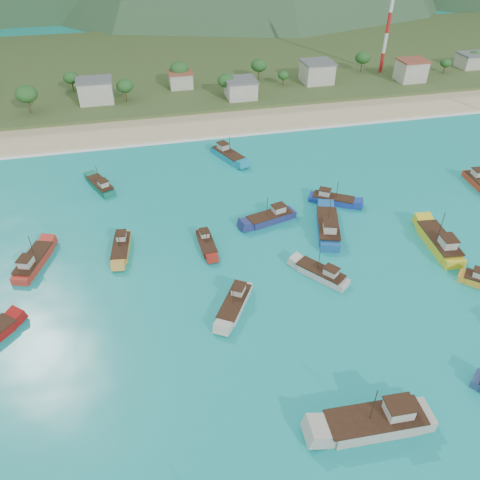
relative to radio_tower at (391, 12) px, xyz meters
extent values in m
plane|color=#0D8090|center=(-72.38, -108.00, -21.47)|extent=(600.00, 600.00, 0.00)
cube|color=beige|center=(-72.38, -29.00, -21.47)|extent=(400.00, 18.00, 1.20)
cube|color=#385123|center=(-72.38, 32.00, -21.47)|extent=(400.00, 110.00, 2.40)
cube|color=white|center=(-72.38, -38.50, -21.47)|extent=(400.00, 2.50, 0.08)
cube|color=beige|center=(-99.36, -7.94, -16.60)|extent=(10.02, 7.78, 6.55)
cube|color=beige|center=(-72.36, -0.53, -17.49)|extent=(7.37, 6.15, 4.76)
cube|color=beige|center=(-55.19, -13.87, -17.27)|extent=(8.97, 9.04, 5.20)
cube|color=beige|center=(-26.66, -5.40, -16.63)|extent=(9.62, 9.28, 6.48)
cube|color=beige|center=(5.20, -11.18, -16.58)|extent=(8.65, 7.69, 6.58)
cube|color=beige|center=(35.95, -2.38, -17.57)|extent=(10.75, 7.69, 4.61)
cylinder|color=red|center=(0.00, 0.00, -16.56)|extent=(1.20, 1.20, 6.62)
cylinder|color=white|center=(0.00, 0.00, -9.94)|extent=(1.20, 1.20, 6.62)
cylinder|color=red|center=(0.00, 0.00, -3.31)|extent=(1.20, 1.20, 6.62)
cylinder|color=white|center=(0.00, 0.00, 3.31)|extent=(1.20, 1.20, 6.62)
cube|color=beige|center=(-61.17, -99.53, -21.00)|extent=(8.01, 9.36, 1.74)
cube|color=beige|center=(-60.00, -101.10, -19.42)|extent=(2.71, 2.79, 1.42)
cylinder|color=#382114|center=(-61.50, -99.10, -18.17)|extent=(0.12, 0.12, 3.92)
cube|color=beige|center=(-77.33, -103.66, -20.97)|extent=(7.71, 9.97, 1.80)
cube|color=beige|center=(-76.26, -101.94, -19.34)|extent=(2.73, 2.87, 1.46)
cylinder|color=#382114|center=(-77.63, -104.14, -18.04)|extent=(0.12, 0.12, 4.05)
cube|color=gold|center=(-94.51, -84.47, -21.02)|extent=(3.94, 9.69, 1.71)
cube|color=beige|center=(-94.27, -82.56, -19.47)|extent=(1.98, 2.34, 1.39)
cylinder|color=#382114|center=(-94.58, -85.00, -18.23)|extent=(0.12, 0.12, 3.85)
cube|color=#B1AC9F|center=(-65.12, -128.05, -20.63)|extent=(13.90, 4.73, 2.49)
cube|color=beige|center=(-62.31, -128.19, -18.37)|extent=(3.24, 2.66, 2.03)
cylinder|color=#382114|center=(-65.89, -128.01, -16.57)|extent=(0.12, 0.12, 5.61)
cube|color=#1389AA|center=(-67.31, -51.93, -20.86)|extent=(7.40, 11.57, 2.03)
cube|color=beige|center=(-68.20, -49.82, -19.02)|extent=(2.88, 3.14, 1.65)
cylinder|color=#382114|center=(-67.06, -52.51, -17.56)|extent=(0.12, 0.12, 4.57)
cube|color=navy|center=(-65.05, -81.17, -20.92)|extent=(10.95, 5.74, 1.91)
cube|color=beige|center=(-62.98, -80.61, -19.19)|extent=(2.81, 2.48, 1.55)
cylinder|color=#382114|center=(-65.63, -81.33, -17.81)|extent=(0.12, 0.12, 4.30)
cube|color=red|center=(-109.71, -84.94, -20.90)|extent=(6.49, 11.15, 1.95)
cube|color=beige|center=(-110.43, -87.01, -19.13)|extent=(2.65, 2.94, 1.58)
cylinder|color=#382114|center=(-109.51, -84.36, -17.74)|extent=(0.12, 0.12, 4.38)
cube|color=beige|center=(-35.74, -107.32, -19.47)|extent=(2.73, 2.71, 1.39)
cube|color=maroon|center=(-78.85, -86.63, -21.11)|extent=(2.87, 8.51, 1.53)
cube|color=beige|center=(-78.93, -84.91, -19.72)|extent=(1.63, 1.98, 1.24)
cylinder|color=#382114|center=(-78.83, -87.10, -18.63)|extent=(0.12, 0.12, 3.44)
cube|color=#116850|center=(-98.38, -59.76, -20.99)|extent=(6.55, 9.99, 1.76)
cube|color=beige|center=(-97.57, -61.57, -19.40)|extent=(2.51, 2.73, 1.43)
cylinder|color=#382114|center=(-98.61, -59.26, -18.14)|extent=(0.12, 0.12, 3.95)
cube|color=#1A389A|center=(-49.73, -77.43, -20.99)|extent=(9.71, 7.63, 1.76)
cube|color=beige|center=(-51.40, -76.36, -19.39)|extent=(2.81, 2.68, 1.43)
cylinder|color=#382114|center=(-49.27, -77.72, -18.13)|extent=(0.12, 0.12, 3.97)
cube|color=red|center=(-14.60, -78.54, -20.92)|extent=(4.18, 10.73, 1.90)
cube|color=beige|center=(-14.38, -76.41, -19.20)|extent=(2.16, 2.57, 1.55)
cube|color=yellow|center=(-36.50, -96.48, -20.71)|extent=(5.16, 13.16, 2.33)
cube|color=beige|center=(-36.78, -99.09, -18.59)|extent=(2.65, 3.15, 1.89)
cylinder|color=#382114|center=(-36.42, -95.76, -16.92)|extent=(0.12, 0.12, 5.24)
cube|color=#185495|center=(-54.89, -87.17, -20.71)|extent=(7.50, 13.35, 2.33)
cube|color=beige|center=(-55.69, -89.66, -18.60)|extent=(3.12, 3.49, 1.89)
cylinder|color=#382114|center=(-54.67, -86.48, -16.93)|extent=(0.12, 0.12, 5.24)
camera|label=1|loc=(-88.69, -156.24, 31.88)|focal=35.00mm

